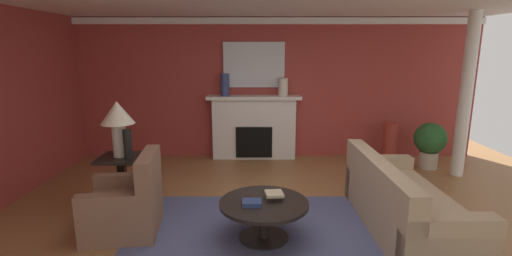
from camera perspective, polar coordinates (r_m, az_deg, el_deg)
The scene contains 19 objects.
ground_plane at distance 4.61m, azimuth 3.42°, elevation -15.12°, with size 9.62×9.62×0.00m, color olive.
wall_fireplace at distance 7.21m, azimuth 2.06°, elevation 6.18°, with size 8.00×0.12×2.71m, color #9E3833.
crown_moulding at distance 7.11m, azimuth 2.17°, elevation 16.37°, with size 8.00×0.08×0.12m, color white.
area_rug at distance 4.35m, azimuth 1.09°, elevation -16.80°, with size 3.13×2.38×0.01m, color #4C517A.
fireplace at distance 7.12m, azimuth -0.44°, elevation -0.16°, with size 1.80×0.35×1.24m.
mantel_mirror at distance 7.08m, azimuth -0.45°, elevation 9.83°, with size 1.17×0.04×0.86m, color silver.
sofa at distance 4.75m, azimuth 21.67°, elevation -11.17°, with size 0.93×2.11×0.85m.
armchair_near_window at distance 4.63m, azimuth -19.64°, elevation -11.54°, with size 0.88×0.88×0.95m.
coffee_table at distance 4.20m, azimuth 1.11°, elevation -12.87°, with size 1.00×1.00×0.45m.
side_table at distance 5.35m, azimuth -20.24°, elevation -7.27°, with size 0.56×0.56×0.70m.
table_lamp at distance 5.14m, azimuth -20.92°, elevation 1.45°, with size 0.44×0.44×0.75m.
vase_tall_corner at distance 7.32m, azimuth 20.00°, elevation -2.22°, with size 0.26×0.26×0.76m, color #9E3328.
vase_mantel_right at distance 6.96m, azimuth 4.11°, elevation 6.37°, with size 0.18×0.18×0.34m, color beige.
vase_mantel_left at distance 6.96m, azimuth -5.02°, elevation 6.71°, with size 0.16×0.16×0.42m, color navy.
vase_on_side_table at distance 5.05m, azimuth -19.52°, elevation -2.44°, with size 0.11×0.11×0.40m, color black.
book_red_cover at distance 4.06m, azimuth -0.79°, elevation -11.61°, with size 0.21×0.16×0.05m, color navy.
book_art_folio at distance 4.19m, azimuth 2.74°, elevation -10.20°, with size 0.20×0.20×0.03m, color tan.
potted_plant at distance 7.24m, azimuth 25.38°, elevation -1.90°, with size 0.56×0.56×0.83m.
column_white at distance 6.92m, azimuth 29.77°, elevation 4.31°, with size 0.20×0.20×2.71m, color white.
Camera 1 is at (-0.27, -4.08, 2.12)m, focal length 25.63 mm.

